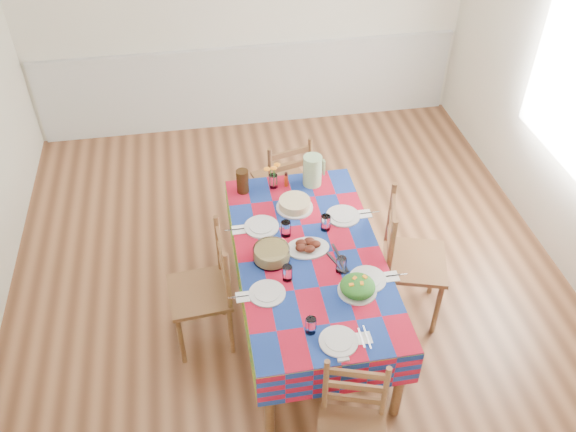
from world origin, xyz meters
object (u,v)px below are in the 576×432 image
object	(u,v)px
chair_near	(351,430)
meat_platter	(307,246)
chair_far	(283,182)
chair_right	(408,261)
dining_table	(310,262)
green_pitcher	(312,171)
tea_pitcher	(243,181)
chair_left	(206,291)

from	to	relation	value
chair_near	meat_platter	bearing A→B (deg)	108.38
chair_near	chair_far	xyz separation A→B (m)	(-0.00, 2.35, 0.03)
chair_near	chair_right	xyz separation A→B (m)	(0.72, 1.19, 0.09)
dining_table	chair_far	size ratio (longest dim) A/B	1.97
dining_table	meat_platter	distance (m)	0.12
dining_table	meat_platter	world-z (taller)	meat_platter
dining_table	chair_right	bearing A→B (deg)	1.11
green_pitcher	chair_far	world-z (taller)	green_pitcher
meat_platter	chair_right	world-z (taller)	chair_right
green_pitcher	chair_right	xyz separation A→B (m)	(0.56, -0.77, -0.33)
tea_pitcher	chair_right	size ratio (longest dim) A/B	0.18
dining_table	chair_far	distance (m)	1.19
tea_pitcher	chair_near	xyz separation A→B (m)	(0.38, -1.95, -0.38)
chair_far	chair_left	size ratio (longest dim) A/B	0.96
meat_platter	tea_pitcher	world-z (taller)	tea_pitcher
dining_table	chair_near	size ratio (longest dim) A/B	2.09
chair_near	chair_right	world-z (taller)	chair_right
chair_near	green_pitcher	bearing A→B (deg)	102.70
green_pitcher	chair_far	xyz separation A→B (m)	(-0.16, 0.39, -0.39)
dining_table	tea_pitcher	distance (m)	0.88
green_pitcher	tea_pitcher	bearing A→B (deg)	-179.60
tea_pitcher	chair_left	distance (m)	0.92
chair_near	chair_left	bearing A→B (deg)	139.97
chair_far	chair_right	bearing A→B (deg)	107.12
chair_near	chair_left	xyz separation A→B (m)	(-0.75, 1.18, 0.05)
chair_left	meat_platter	bearing A→B (deg)	89.64
tea_pitcher	green_pitcher	bearing A→B (deg)	0.40
chair_left	tea_pitcher	bearing A→B (deg)	150.20
chair_right	chair_far	bearing A→B (deg)	49.04
chair_near	chair_far	distance (m)	2.35
green_pitcher	chair_near	world-z (taller)	green_pitcher
chair_left	chair_right	world-z (taller)	chair_right
meat_platter	green_pitcher	distance (m)	0.76
dining_table	chair_far	world-z (taller)	chair_far
chair_right	dining_table	bearing A→B (deg)	108.07
green_pitcher	chair_far	bearing A→B (deg)	112.85
chair_right	chair_near	bearing A→B (deg)	165.60
chair_near	tea_pitcher	bearing A→B (deg)	118.57
meat_platter	chair_left	world-z (taller)	chair_left
green_pitcher	chair_near	xyz separation A→B (m)	(-0.16, -1.96, -0.41)
meat_platter	chair_near	world-z (taller)	chair_near
meat_platter	tea_pitcher	size ratio (longest dim) A/B	1.59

